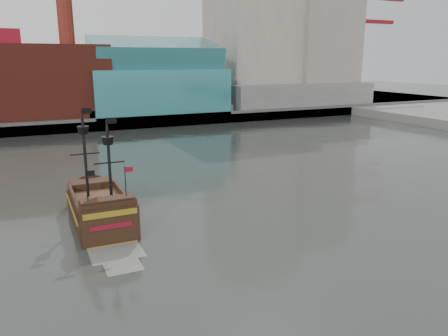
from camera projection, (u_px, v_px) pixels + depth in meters
name	position (u px, v px, depth m)	size (l,w,h in m)	color
ground	(287.00, 240.00, 35.20)	(400.00, 400.00, 0.00)	#262924
promenade_far	(97.00, 110.00, 115.91)	(220.00, 60.00, 2.00)	slate
seawall	(121.00, 123.00, 89.88)	(220.00, 1.00, 2.60)	#4C4C49
skyline	(118.00, 15.00, 105.77)	(149.00, 45.00, 62.00)	#7E5F4B
crane_a	(359.00, 43.00, 134.83)	(22.50, 4.00, 32.25)	slate
crane_b	(360.00, 55.00, 148.41)	(19.10, 4.00, 26.25)	slate
pirate_ship	(100.00, 212.00, 38.84)	(4.70, 14.42, 10.77)	black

